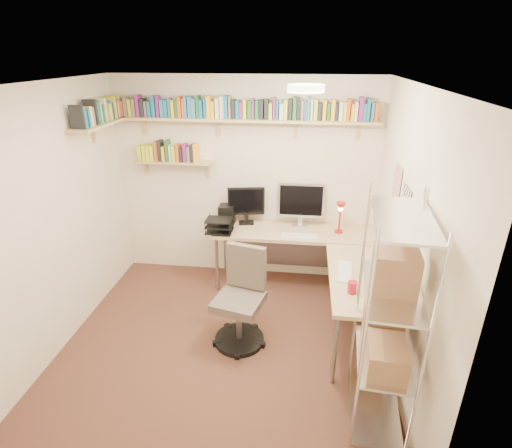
% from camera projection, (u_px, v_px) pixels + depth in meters
% --- Properties ---
extents(ground, '(3.20, 3.20, 0.00)m').
position_uv_depth(ground, '(224.00, 343.00, 4.06)').
color(ground, '#4B2920').
rests_on(ground, ground).
extents(room_shell, '(3.24, 3.04, 2.52)m').
position_uv_depth(room_shell, '(219.00, 201.00, 3.44)').
color(room_shell, beige).
rests_on(room_shell, ground).
extents(wall_shelves, '(3.12, 1.09, 0.80)m').
position_uv_depth(wall_shelves, '(207.00, 120.00, 4.48)').
color(wall_shelves, tan).
rests_on(wall_shelves, ground).
extents(corner_desk, '(2.01, 1.96, 1.31)m').
position_uv_depth(corner_desk, '(299.00, 240.00, 4.56)').
color(corner_desk, tan).
rests_on(corner_desk, ground).
extents(office_chair, '(0.54, 0.55, 1.01)m').
position_uv_depth(office_chair, '(241.00, 304.00, 3.97)').
color(office_chair, black).
rests_on(office_chair, ground).
extents(wire_rack, '(0.46, 0.84, 1.86)m').
position_uv_depth(wire_rack, '(388.00, 316.00, 2.84)').
color(wire_rack, silver).
rests_on(wire_rack, ground).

